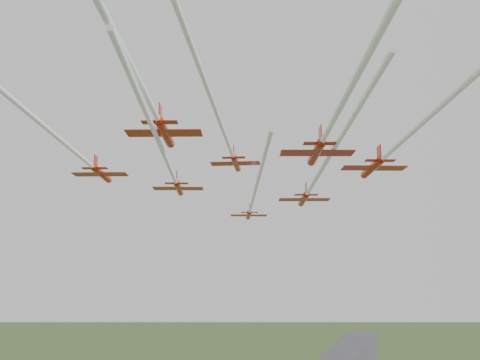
% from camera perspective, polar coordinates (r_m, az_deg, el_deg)
% --- Properties ---
extents(jet_lead, '(20.06, 61.68, 2.35)m').
position_cam_1_polar(jet_lead, '(98.01, 1.38, -2.10)').
color(jet_lead, '#BB1A06').
extents(jet_row2_left, '(20.98, 64.12, 2.77)m').
position_cam_1_polar(jet_row2_left, '(83.73, -7.61, 1.58)').
color(jet_row2_left, '#BB1A06').
extents(jet_row2_right, '(19.82, 65.88, 2.83)m').
position_cam_1_polar(jet_row2_right, '(84.12, 8.14, 0.20)').
color(jet_row2_right, '#BB1A06').
extents(jet_row3_left, '(14.03, 47.43, 2.63)m').
position_cam_1_polar(jet_row3_left, '(79.97, -16.58, 2.37)').
color(jet_row3_left, '#BB1A06').
extents(jet_row3_mid, '(13.91, 65.37, 2.35)m').
position_cam_1_polar(jet_row3_mid, '(67.67, -1.97, 5.79)').
color(jet_row3_mid, '#BB1A06').
extents(jet_row3_right, '(20.79, 61.62, 2.85)m').
position_cam_1_polar(jet_row3_right, '(68.14, 17.45, 4.53)').
color(jet_row3_right, '#BB1A06').
extents(jet_row4_left, '(18.38, 63.39, 2.93)m').
position_cam_1_polar(jet_row4_left, '(55.49, -10.60, 10.01)').
color(jet_row4_left, '#BB1A06').
extents(jet_row4_right, '(16.07, 49.28, 2.80)m').
position_cam_1_polar(jet_row4_right, '(58.89, 9.63, 5.75)').
color(jet_row4_right, '#BB1A06').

